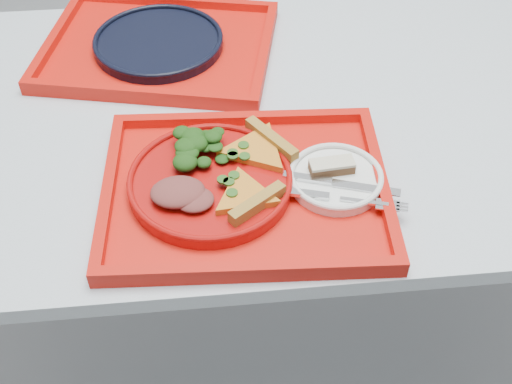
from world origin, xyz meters
The scene contains 14 objects.
ground centered at (0.00, 0.00, 0.00)m, with size 10.00×10.00×0.00m, color #989AA0.
table centered at (0.00, 0.00, 0.68)m, with size 1.60×0.80×0.75m.
tray_main centered at (-0.13, -0.21, 0.76)m, with size 0.45×0.35×0.01m, color red.
tray_far centered at (-0.27, 0.21, 0.76)m, with size 0.45×0.35×0.01m, color red.
dinner_plate centered at (-0.18, -0.20, 0.77)m, with size 0.26×0.26×0.02m, color #A40D0A.
side_plate centered at (0.02, -0.21, 0.77)m, with size 0.15×0.15×0.01m, color white.
navy_plate centered at (-0.27, 0.21, 0.77)m, with size 0.26×0.26×0.02m, color black.
pizza_slice_a centered at (-0.13, -0.25, 0.79)m, with size 0.12×0.10×0.02m, color yellow, non-canonical shape.
pizza_slice_b centered at (-0.10, -0.14, 0.79)m, with size 0.13×0.11×0.02m, color yellow, non-canonical shape.
salad_heap centered at (-0.20, -0.14, 0.80)m, with size 0.09×0.08×0.05m, color black.
meat_portion centered at (-0.23, -0.24, 0.79)m, with size 0.08×0.07×0.03m, color brown.
dessert_bar centered at (0.01, -0.20, 0.79)m, with size 0.07×0.03×0.02m.
knife centered at (0.02, -0.23, 0.78)m, with size 0.18×0.02×0.01m, color silver.
fork centered at (0.01, -0.26, 0.78)m, with size 0.18×0.02×0.01m, color silver.
Camera 1 is at (-0.18, -0.92, 1.49)m, focal length 45.00 mm.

